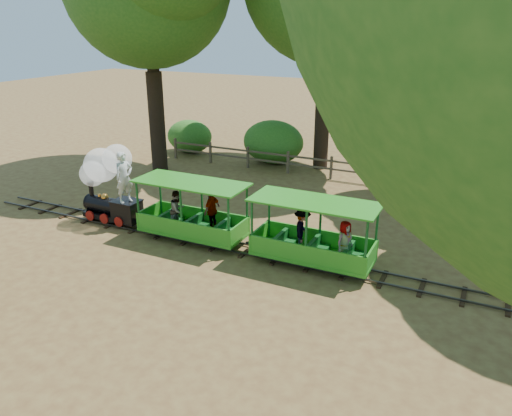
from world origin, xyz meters
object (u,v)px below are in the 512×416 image
at_px(carriage_front, 193,216).
at_px(carriage_rear, 314,239).
at_px(locomotive, 107,178).
at_px(fence, 354,169).

height_order(carriage_front, carriage_rear, same).
height_order(locomotive, fence, locomotive).
bearing_deg(carriage_front, locomotive, 179.18).
relative_size(locomotive, carriage_front, 0.80).
xyz_separation_m(locomotive, carriage_rear, (7.23, -0.05, -0.78)).
bearing_deg(locomotive, carriage_rear, -0.41).
distance_m(carriage_front, fence, 8.48).
height_order(locomotive, carriage_front, locomotive).
bearing_deg(carriage_rear, locomotive, 179.59).
relative_size(carriage_front, carriage_rear, 1.00).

